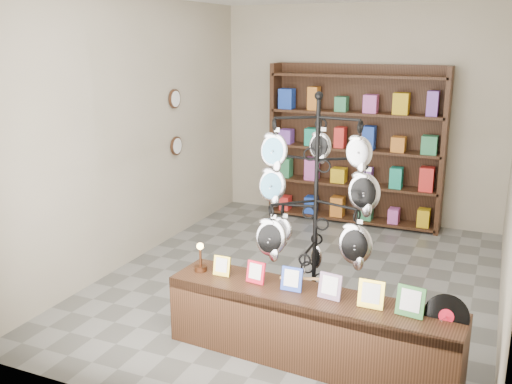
# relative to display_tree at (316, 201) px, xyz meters

# --- Properties ---
(ground) EXTENTS (5.00, 5.00, 0.00)m
(ground) POSITION_rel_display_tree_xyz_m (-0.50, 1.05, -1.23)
(ground) COLOR slate
(ground) RESTS_ON ground
(room_envelope) EXTENTS (5.00, 5.00, 5.00)m
(room_envelope) POSITION_rel_display_tree_xyz_m (-0.50, 1.05, 0.62)
(room_envelope) COLOR #B1A58E
(room_envelope) RESTS_ON ground
(display_tree) EXTENTS (1.10, 1.06, 2.13)m
(display_tree) POSITION_rel_display_tree_xyz_m (0.00, 0.00, 0.00)
(display_tree) COLOR black
(display_tree) RESTS_ON ground
(front_shelf) EXTENTS (2.40, 0.65, 0.84)m
(front_shelf) POSITION_rel_display_tree_xyz_m (0.10, -0.40, -0.94)
(front_shelf) COLOR black
(front_shelf) RESTS_ON ground
(back_shelving) EXTENTS (2.42, 0.36, 2.20)m
(back_shelving) POSITION_rel_display_tree_xyz_m (-0.50, 3.35, -0.20)
(back_shelving) COLOR black
(back_shelving) RESTS_ON ground
(wall_clocks) EXTENTS (0.03, 0.24, 0.84)m
(wall_clocks) POSITION_rel_display_tree_xyz_m (-2.47, 1.85, 0.27)
(wall_clocks) COLOR black
(wall_clocks) RESTS_ON ground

